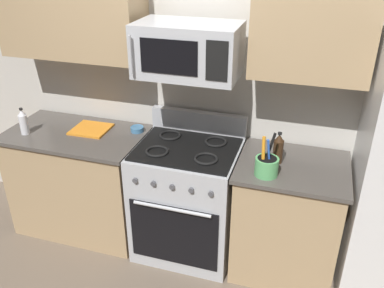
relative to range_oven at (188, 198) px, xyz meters
The scene contains 12 objects.
wall_back 0.92m from the range_oven, 90.00° to the left, with size 8.00×0.10×2.60m, color beige.
counter_left 0.94m from the range_oven, behind, with size 1.11×0.65×0.91m.
range_oven is the anchor object (origin of this frame).
counter_right 0.77m from the range_oven, ahead, with size 0.76×0.65×0.91m.
microwave 1.17m from the range_oven, 90.09° to the left, with size 0.69×0.44×0.35m.
upper_cabinets_left 1.70m from the range_oven, 169.60° to the left, with size 1.10×0.34×0.78m.
upper_cabinets_right 1.61m from the range_oven, 12.67° to the left, with size 0.75×0.34×0.78m.
utensil_crock 0.81m from the range_oven, 16.94° to the right, with size 0.15×0.15×0.29m.
cutting_board 0.96m from the range_oven, behind, with size 0.29×0.27×0.02m, color orange.
bottle_soy 0.85m from the range_oven, ahead, with size 0.07×0.07×0.23m.
bottle_vinegar 1.42m from the range_oven, behind, with size 0.07×0.07×0.22m.
prep_bowl 0.68m from the range_oven, 160.54° to the left, with size 0.11×0.11×0.04m.
Camera 1 is at (0.83, -1.89, 2.34)m, focal length 38.38 mm.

